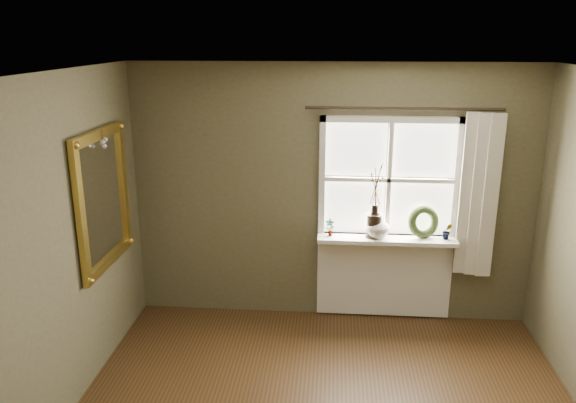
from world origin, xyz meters
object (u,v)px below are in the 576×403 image
(wreath, at_px, (423,225))
(cream_vase, at_px, (377,225))
(dark_jug, at_px, (374,226))
(gilt_mirror, at_px, (103,199))

(wreath, bearing_deg, cream_vase, 164.67)
(dark_jug, bearing_deg, gilt_mirror, -162.13)
(cream_vase, bearing_deg, wreath, 5.09)
(dark_jug, bearing_deg, cream_vase, 0.00)
(dark_jug, height_order, wreath, wreath)
(cream_vase, xyz_separation_m, wreath, (0.45, 0.04, -0.00))
(dark_jug, relative_size, cream_vase, 0.96)
(wreath, distance_m, gilt_mirror, 3.01)
(dark_jug, bearing_deg, wreath, 4.75)
(dark_jug, xyz_separation_m, gilt_mirror, (-2.38, -0.77, 0.45))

